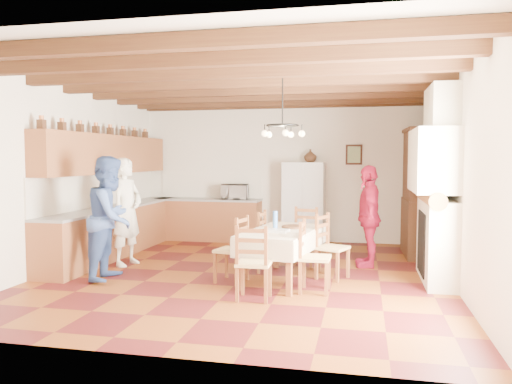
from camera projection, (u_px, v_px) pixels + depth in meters
floor at (246, 275)px, 7.65m from camera, size 6.00×6.50×0.02m
ceiling at (245, 76)px, 7.44m from camera, size 6.00×6.50×0.02m
wall_back at (280, 171)px, 10.73m from camera, size 6.00×0.02×3.00m
wall_front at (159, 191)px, 4.37m from camera, size 6.00×0.02×3.00m
wall_left at (67, 175)px, 8.18m from camera, size 0.02×6.50×3.00m
wall_right at (456, 179)px, 6.91m from camera, size 0.02×6.50×3.00m
ceiling_beams at (245, 83)px, 7.45m from camera, size 6.00×6.30×0.16m
lower_cabinets_left at (117, 231)px, 9.22m from camera, size 0.60×4.30×0.86m
lower_cabinets_back at (208, 220)px, 10.83m from camera, size 2.30×0.60×0.86m
countertop_left at (116, 207)px, 9.19m from camera, size 0.62×4.30×0.04m
countertop_back at (207, 200)px, 10.80m from camera, size 2.34×0.62×0.04m
backsplash_left at (102, 189)px, 9.22m from camera, size 0.03×4.30×0.60m
backsplash_back at (211, 184)px, 11.05m from camera, size 2.30×0.03×0.60m
upper_cabinets at (109, 154)px, 9.14m from camera, size 0.35×4.20×0.70m
fireplace at (432, 185)px, 7.18m from camera, size 0.56×1.60×2.80m
wall_picture at (354, 155)px, 10.35m from camera, size 0.34×0.03×0.42m
refrigerator at (304, 203)px, 10.42m from camera, size 0.86×0.72×1.69m
hutch at (420, 192)px, 9.04m from camera, size 0.57×1.29×2.32m
dining_table at (282, 235)px, 7.24m from camera, size 1.13×1.82×0.75m
chandelier at (282, 125)px, 7.13m from camera, size 0.47×0.47×0.03m
chair_left_near at (231, 249)px, 7.17m from camera, size 0.48×0.49×0.96m
chair_left_far at (252, 241)px, 7.88m from camera, size 0.43×0.45×0.96m
chair_right_near at (315, 256)px, 6.62m from camera, size 0.41×0.43×0.96m
chair_right_far at (332, 246)px, 7.36m from camera, size 0.53×0.54×0.96m
chair_end_near at (254, 262)px, 6.27m from camera, size 0.43×0.41×0.96m
chair_end_far at (303, 236)px, 8.29m from camera, size 0.48×0.46×0.96m
person_man at (127, 212)px, 8.27m from camera, size 0.55×0.72×1.79m
person_woman_blue at (111, 218)px, 7.34m from camera, size 0.75×0.93×1.81m
person_woman_red at (369, 216)px, 8.16m from camera, size 0.47×1.00×1.67m
microwave at (235, 192)px, 10.65m from camera, size 0.63×0.48×0.32m
fridge_vase at (310, 156)px, 10.33m from camera, size 0.28×0.28×0.27m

